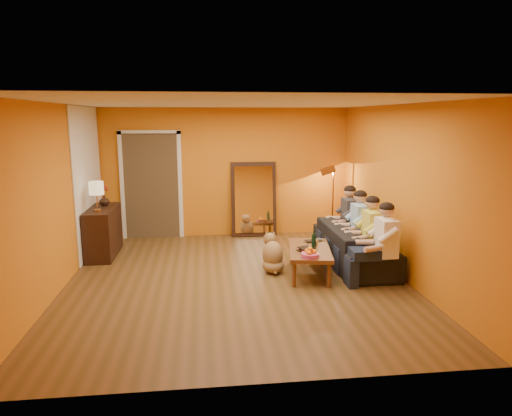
{
  "coord_description": "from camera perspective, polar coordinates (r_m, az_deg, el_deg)",
  "views": [
    {
      "loc": [
        -0.47,
        -6.5,
        2.4
      ],
      "look_at": [
        0.35,
        0.5,
        1.0
      ],
      "focal_mm": 32.0,
      "sensor_mm": 36.0,
      "label": 1
    }
  ],
  "objects": [
    {
      "name": "dog",
      "position": [
        7.23,
        2.11,
        -5.54
      ],
      "size": [
        0.5,
        0.62,
        0.63
      ],
      "primitive_type": null,
      "rotation": [
        0.0,
        0.0,
        -0.33
      ],
      "color": "#9A6E45",
      "rests_on": "floor"
    },
    {
      "name": "vase",
      "position": [
        8.61,
        -18.43,
        0.92
      ],
      "size": [
        0.18,
        0.18,
        0.19
      ],
      "primitive_type": "imported",
      "color": "black",
      "rests_on": "sideboard"
    },
    {
      "name": "table_lamp",
      "position": [
        8.06,
        -19.28,
        1.35
      ],
      "size": [
        0.24,
        0.24,
        0.51
      ],
      "primitive_type": null,
      "color": "beige",
      "rests_on": "sideboard"
    },
    {
      "name": "room_shell",
      "position": [
        6.98,
        -2.73,
        2.15
      ],
      "size": [
        5.0,
        5.5,
        2.6
      ],
      "color": "brown",
      "rests_on": "ground"
    },
    {
      "name": "flowers",
      "position": [
        8.58,
        -18.53,
        2.47
      ],
      "size": [
        0.17,
        0.17,
        0.42
      ],
      "primitive_type": null,
      "color": "#A42612",
      "rests_on": "vase"
    },
    {
      "name": "tumbler",
      "position": [
        7.23,
        7.43,
        -4.4
      ],
      "size": [
        0.11,
        0.11,
        0.09
      ],
      "primitive_type": "imported",
      "rotation": [
        0.0,
        0.0,
        0.21
      ],
      "color": "#B27F3F",
      "rests_on": "coffee_table"
    },
    {
      "name": "coffee_table",
      "position": [
        7.17,
        6.68,
        -6.64
      ],
      "size": [
        0.82,
        1.31,
        0.42
      ],
      "primitive_type": null,
      "rotation": [
        0.0,
        0.0,
        -0.17
      ],
      "color": "brown",
      "rests_on": "floor"
    },
    {
      "name": "person_far_left",
      "position": [
        6.85,
        15.94,
        -4.37
      ],
      "size": [
        0.7,
        0.44,
        1.22
      ],
      "primitive_type": null,
      "color": "white",
      "rests_on": "sofa"
    },
    {
      "name": "person_mid_right",
      "position": [
        7.84,
        12.89,
        -2.26
      ],
      "size": [
        0.7,
        0.44,
        1.22
      ],
      "primitive_type": null,
      "color": "#96BEE8",
      "rests_on": "sofa"
    },
    {
      "name": "door_jamb_left",
      "position": [
        9.45,
        -16.37,
        2.55
      ],
      "size": [
        0.08,
        0.06,
        2.2
      ],
      "primitive_type": "cube",
      "color": "white",
      "rests_on": "wall_back"
    },
    {
      "name": "person_mid_left",
      "position": [
        7.34,
        14.31,
        -3.24
      ],
      "size": [
        0.7,
        0.44,
        1.22
      ],
      "primitive_type": null,
      "color": "#D3CF46",
      "rests_on": "sofa"
    },
    {
      "name": "book_mid",
      "position": [
        6.88,
        5.7,
        -5.27
      ],
      "size": [
        0.18,
        0.25,
        0.02
      ],
      "primitive_type": "imported",
      "rotation": [
        0.0,
        0.0,
        -0.02
      ],
      "color": "#A42612",
      "rests_on": "book_lower"
    },
    {
      "name": "wine_bottle",
      "position": [
        7.03,
        7.24,
        -3.91
      ],
      "size": [
        0.07,
        0.07,
        0.31
      ],
      "primitive_type": "cylinder",
      "color": "black",
      "rests_on": "coffee_table"
    },
    {
      "name": "floor_lamp",
      "position": [
        9.25,
        9.57,
        0.6
      ],
      "size": [
        0.34,
        0.3,
        1.44
      ],
      "primitive_type": null,
      "rotation": [
        0.0,
        0.0,
        -0.21
      ],
      "color": "#B07133",
      "rests_on": "floor"
    },
    {
      "name": "door_jamb_right",
      "position": [
        9.32,
        -9.44,
        2.75
      ],
      "size": [
        0.08,
        0.06,
        2.2
      ],
      "primitive_type": "cube",
      "color": "white",
      "rests_on": "wall_back"
    },
    {
      "name": "sofa",
      "position": [
        7.78,
        12.14,
        -4.55
      ],
      "size": [
        2.18,
        0.85,
        0.64
      ],
      "primitive_type": "imported",
      "rotation": [
        0.0,
        0.0,
        1.57
      ],
      "color": "black",
      "rests_on": "floor"
    },
    {
      "name": "mirror_frame",
      "position": [
        9.33,
        -0.3,
        1.11
      ],
      "size": [
        0.92,
        0.27,
        1.51
      ],
      "primitive_type": "cube",
      "rotation": [
        -0.14,
        0.0,
        0.0
      ],
      "color": "black",
      "rests_on": "floor"
    },
    {
      "name": "door_header",
      "position": [
        9.28,
        -13.22,
        9.2
      ],
      "size": [
        1.22,
        0.06,
        0.08
      ],
      "primitive_type": "cube",
      "color": "white",
      "rests_on": "wall_back"
    },
    {
      "name": "white_accent",
      "position": [
        8.57,
        -20.25,
        3.16
      ],
      "size": [
        0.02,
        1.9,
        2.58
      ],
      "primitive_type": "cube",
      "color": "white",
      "rests_on": "wall_left"
    },
    {
      "name": "doorway_recess",
      "position": [
        9.49,
        -12.85,
        2.76
      ],
      "size": [
        1.06,
        0.3,
        2.1
      ],
      "primitive_type": "cube",
      "color": "#3F2D19",
      "rests_on": "floor"
    },
    {
      "name": "laptop",
      "position": [
        7.47,
        7.45,
        -4.13
      ],
      "size": [
        0.39,
        0.32,
        0.03
      ],
      "primitive_type": "imported",
      "rotation": [
        0.0,
        0.0,
        0.38
      ],
      "color": "black",
      "rests_on": "coffee_table"
    },
    {
      "name": "fruit_bowl",
      "position": [
        6.64,
        6.78,
        -5.47
      ],
      "size": [
        0.26,
        0.26,
        0.16
      ],
      "primitive_type": null,
      "color": "#C74685",
      "rests_on": "coffee_table"
    },
    {
      "name": "person_far_right",
      "position": [
        8.35,
        11.64,
        -1.39
      ],
      "size": [
        0.7,
        0.44,
        1.22
      ],
      "primitive_type": null,
      "color": "#333338",
      "rests_on": "sofa"
    },
    {
      "name": "book_upper",
      "position": [
        6.86,
        5.66,
        -5.16
      ],
      "size": [
        0.25,
        0.29,
        0.02
      ],
      "primitive_type": "imported",
      "rotation": [
        0.0,
        0.0,
        0.33
      ],
      "color": "black",
      "rests_on": "book_mid"
    },
    {
      "name": "sideboard",
      "position": [
        8.48,
        -18.55,
        -2.84
      ],
      "size": [
        0.44,
        1.18,
        0.85
      ],
      "primitive_type": "cube",
      "color": "black",
      "rests_on": "floor"
    },
    {
      "name": "mirror_glass",
      "position": [
        9.3,
        -0.27,
        1.06
      ],
      "size": [
        0.78,
        0.21,
        1.35
      ],
      "primitive_type": "cube",
      "rotation": [
        -0.14,
        0.0,
        0.0
      ],
      "color": "white",
      "rests_on": "mirror_frame"
    },
    {
      "name": "book_lower",
      "position": [
        6.88,
        5.64,
        -5.46
      ],
      "size": [
        0.27,
        0.29,
        0.02
      ],
      "primitive_type": "imported",
      "rotation": [
        0.0,
        0.0,
        0.5
      ],
      "color": "black",
      "rests_on": "coffee_table"
    }
  ]
}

